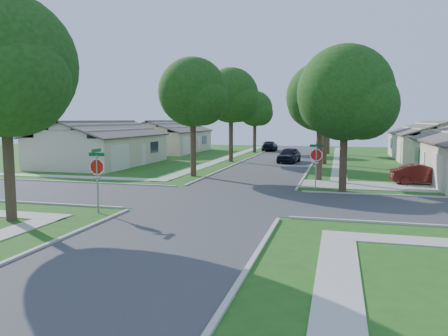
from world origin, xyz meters
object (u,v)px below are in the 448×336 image
object	(u,v)px
tree_e_mid	(327,99)
car_driveway	(423,175)
tree_w_mid	(232,98)
tree_sw_corner	(5,72)
stop_sign_ne	(316,157)
house_nw_near	(102,149)
tree_e_far	(329,106)
tree_w_near	(193,95)
car_curb_east	(289,155)
tree_w_far	(255,110)
stop_sign_sw	(97,169)
car_curb_west	(270,146)
tree_ne_corner	(346,97)
house_ne_far	(434,145)
tree_e_near	(321,100)
house_nw_far	(169,141)

from	to	relation	value
tree_e_mid	car_driveway	xyz separation A→B (m)	(6.74, -12.31, -5.58)
tree_w_mid	tree_sw_corner	xyz separation A→B (m)	(-2.80, -28.00, -0.23)
stop_sign_ne	house_nw_near	bearing A→B (deg)	153.54
tree_e_far	tree_w_near	distance (m)	26.71
tree_w_mid	car_curb_east	distance (m)	8.20
tree_w_mid	tree_w_far	bearing A→B (deg)	90.05
stop_sign_sw	house_nw_near	world-z (taller)	house_nw_near
tree_sw_corner	car_curb_west	distance (m)	44.83
tree_e_mid	car_curb_west	size ratio (longest dim) A/B	1.96
tree_e_mid	car_curb_west	xyz separation A→B (m)	(-7.96, 16.28, -5.57)
tree_e_mid	tree_ne_corner	world-z (taller)	tree_e_mid
tree_w_near	house_ne_far	xyz separation A→B (m)	(20.64, 19.99, -4.60)
tree_ne_corner	car_curb_east	size ratio (longest dim) A/B	1.92
tree_w_mid	house_nw_near	distance (m)	13.77
tree_e_far	car_curb_east	xyz separation A→B (m)	(-3.55, -12.41, -5.21)
car_curb_east	car_curb_west	xyz separation A→B (m)	(-4.40, 15.69, -0.08)
tree_w_near	tree_sw_corner	distance (m)	16.24
stop_sign_ne	tree_w_near	xyz separation A→B (m)	(-9.34, 4.31, 4.08)
stop_sign_ne	stop_sign_sw	bearing A→B (deg)	-135.00
tree_sw_corner	house_nw_near	distance (m)	24.07
tree_e_far	tree_w_mid	distance (m)	16.05
stop_sign_sw	house_ne_far	xyz separation A→B (m)	(20.69, 33.70, -0.51)
tree_sw_corner	tree_e_far	bearing A→B (deg)	73.44
stop_sign_sw	car_curb_west	size ratio (longest dim) A/B	0.63
tree_e_mid	tree_sw_corner	world-z (taller)	tree_sw_corner
tree_e_near	car_curb_east	size ratio (longest dim) A/B	1.84
stop_sign_ne	car_curb_east	world-z (taller)	stop_sign_ne
house_nw_near	car_curb_west	world-z (taller)	house_nw_near
tree_e_mid	tree_w_near	world-z (taller)	tree_e_mid
tree_sw_corner	house_nw_near	xyz separation A→B (m)	(-8.56, 21.99, -4.75)
car_curb_east	stop_sign_ne	bearing A→B (deg)	-72.23
house_ne_far	house_nw_near	size ratio (longest dim) A/B	1.00
tree_e_far	car_curb_east	world-z (taller)	tree_e_far
stop_sign_ne	tree_sw_corner	bearing A→B (deg)	-136.06
tree_e_far	car_curb_west	bearing A→B (deg)	157.57
house_ne_far	house_nw_far	world-z (taller)	same
tree_e_near	tree_w_near	xyz separation A→B (m)	(-9.40, 0.00, 0.47)
house_nw_far	house_nw_near	bearing A→B (deg)	-90.00
tree_w_mid	tree_ne_corner	world-z (taller)	tree_w_mid
tree_e_near	tree_e_far	world-z (taller)	tree_e_far
stop_sign_sw	tree_e_near	bearing A→B (deg)	55.41
house_nw_near	house_ne_far	bearing A→B (deg)	23.64
stop_sign_ne	tree_e_near	size ratio (longest dim) A/B	0.36
tree_w_near	car_driveway	distance (m)	17.04
stop_sign_sw	stop_sign_ne	world-z (taller)	same
house_nw_far	tree_sw_corner	bearing A→B (deg)	-77.62
tree_e_near	tree_ne_corner	xyz separation A→B (m)	(1.61, -4.80, -0.05)
stop_sign_ne	car_curb_west	xyz separation A→B (m)	(-7.90, 32.59, -1.35)
stop_sign_sw	tree_e_far	bearing A→B (deg)	76.27
tree_w_mid	house_ne_far	size ratio (longest dim) A/B	0.70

